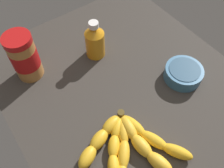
{
  "coord_description": "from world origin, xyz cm",
  "views": [
    {
      "loc": [
        32.47,
        -28.8,
        63.25
      ],
      "look_at": [
        -0.91,
        -4.8,
        4.38
      ],
      "focal_mm": 38.74,
      "sensor_mm": 36.0,
      "label": 1
    }
  ],
  "objects_px": {
    "small_bowl": "(183,73)",
    "peanut_butter_jar": "(24,57)",
    "banana_bunch": "(128,144)",
    "honey_bottle": "(95,41)"
  },
  "relations": [
    {
      "from": "small_bowl",
      "to": "honey_bottle",
      "type": "bearing_deg",
      "value": -145.59
    },
    {
      "from": "banana_bunch",
      "to": "small_bowl",
      "type": "distance_m",
      "value": 0.3
    },
    {
      "from": "peanut_butter_jar",
      "to": "small_bowl",
      "type": "xyz_separation_m",
      "value": [
        0.3,
        0.39,
        -0.06
      ]
    },
    {
      "from": "small_bowl",
      "to": "peanut_butter_jar",
      "type": "bearing_deg",
      "value": -127.74
    },
    {
      "from": "honey_bottle",
      "to": "small_bowl",
      "type": "height_order",
      "value": "honey_bottle"
    },
    {
      "from": "banana_bunch",
      "to": "small_bowl",
      "type": "bearing_deg",
      "value": 105.72
    },
    {
      "from": "banana_bunch",
      "to": "honey_bottle",
      "type": "relative_size",
      "value": 1.94
    },
    {
      "from": "honey_bottle",
      "to": "peanut_butter_jar",
      "type": "bearing_deg",
      "value": -103.39
    },
    {
      "from": "banana_bunch",
      "to": "peanut_butter_jar",
      "type": "bearing_deg",
      "value": -164.95
    },
    {
      "from": "peanut_butter_jar",
      "to": "small_bowl",
      "type": "height_order",
      "value": "peanut_butter_jar"
    }
  ]
}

